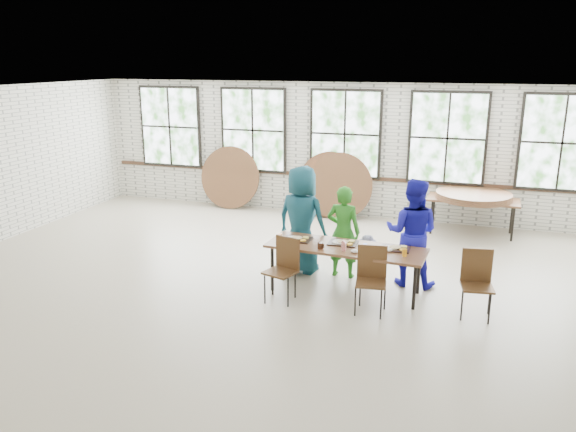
{
  "coord_description": "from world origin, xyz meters",
  "views": [
    {
      "loc": [
        2.74,
        -7.84,
        3.49
      ],
      "look_at": [
        0.0,
        0.4,
        1.05
      ],
      "focal_mm": 35.0,
      "sensor_mm": 36.0,
      "label": 1
    }
  ],
  "objects_px": {
    "chair_near_left": "(284,264)",
    "dining_table": "(346,250)",
    "storage_table": "(473,201)",
    "chair_near_right": "(371,273)"
  },
  "relations": [
    {
      "from": "storage_table",
      "to": "chair_near_right",
      "type": "bearing_deg",
      "value": -105.22
    },
    {
      "from": "chair_near_right",
      "to": "storage_table",
      "type": "bearing_deg",
      "value": 64.8
    },
    {
      "from": "chair_near_left",
      "to": "chair_near_right",
      "type": "relative_size",
      "value": 1.0
    },
    {
      "from": "dining_table",
      "to": "chair_near_left",
      "type": "relative_size",
      "value": 2.57
    },
    {
      "from": "chair_near_left",
      "to": "storage_table",
      "type": "height_order",
      "value": "chair_near_left"
    },
    {
      "from": "dining_table",
      "to": "storage_table",
      "type": "distance_m",
      "value": 4.19
    },
    {
      "from": "dining_table",
      "to": "storage_table",
      "type": "height_order",
      "value": "same"
    },
    {
      "from": "chair_near_left",
      "to": "storage_table",
      "type": "distance_m",
      "value": 5.04
    },
    {
      "from": "chair_near_left",
      "to": "chair_near_right",
      "type": "xyz_separation_m",
      "value": [
        1.3,
        0.02,
        0.0
      ]
    },
    {
      "from": "chair_near_left",
      "to": "dining_table",
      "type": "bearing_deg",
      "value": 50.84
    }
  ]
}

